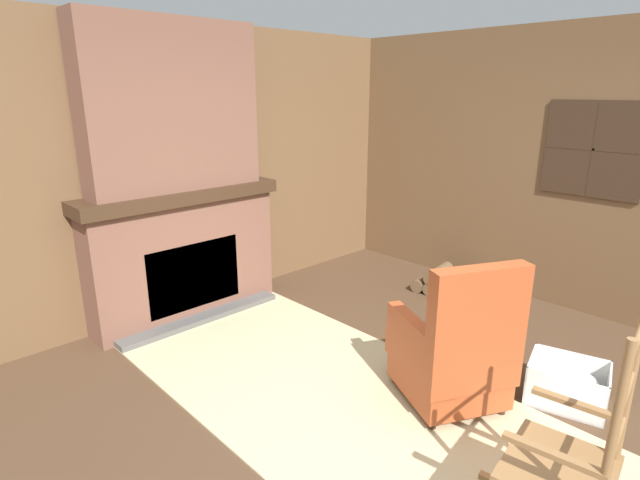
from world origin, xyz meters
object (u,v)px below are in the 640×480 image
Objects in this scene: laundry_basket at (567,383)px; firewood_stack at (438,281)px; rocking_chair at (568,475)px; storage_case at (238,174)px; oil_lamp_vase at (105,187)px; armchair at (454,354)px; decorative_plate_on_mantel at (181,175)px.

firewood_stack is at bearing 148.07° from laundry_basket.
rocking_chair is 4.53× the size of storage_case.
laundry_basket is at bearing -31.93° from firewood_stack.
rocking_chair is 4.34× the size of oil_lamp_vase.
oil_lamp_vase is 1.27m from storage_case.
oil_lamp_vase reaches higher than rocking_chair.
oil_lamp_vase is at bearing 51.96° from armchair.
laundry_basket is 2.55× the size of decorative_plate_on_mantel.
decorative_plate_on_mantel reaches higher than storage_case.
laundry_basket is 3.28m from storage_case.
storage_case is 1.20× the size of decorative_plate_on_mantel.
firewood_stack is 2.02m from laundry_basket.
armchair is 1.85× the size of laundry_basket.
laundry_basket is (1.72, -1.07, 0.05)m from firewood_stack.
armchair is at bearing 25.00° from oil_lamp_vase.
rocking_chair is (0.96, -0.63, 0.04)m from armchair.
armchair reaches higher than laundry_basket.
storage_case reaches higher than armchair.
storage_case is at bearing 88.05° from decorative_plate_on_mantel.
armchair is 0.87× the size of rocking_chair.
oil_lamp_vase is at bearing -90.01° from storage_case.
rocking_chair is at bearing 8.92° from oil_lamp_vase.
armchair is 2.08× the size of firewood_stack.
rocking_chair reaches higher than armchair.
laundry_basket reaches higher than firewood_stack.
decorative_plate_on_mantel reaches higher than laundry_basket.
oil_lamp_vase is 1.25× the size of decorative_plate_on_mantel.
laundry_basket is 3.45m from decorative_plate_on_mantel.
armchair is 3.76× the size of oil_lamp_vase.
decorative_plate_on_mantel is (-3.49, 0.13, 0.88)m from rocking_chair.
decorative_plate_on_mantel is (-2.54, -0.50, 0.93)m from armchair.
laundry_basket is at bearing 29.74° from oil_lamp_vase.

